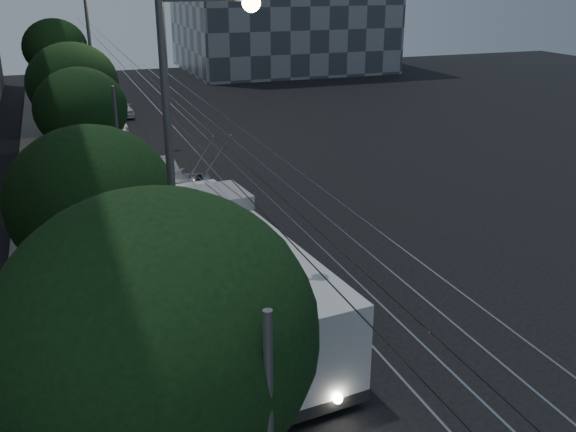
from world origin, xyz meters
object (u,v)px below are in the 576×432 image
(car_white_d, at_px, (118,107))
(streetlamp_near, at_px, (187,157))
(trolleybus, at_px, (239,273))
(car_white_a, at_px, (165,172))
(car_white_c, at_px, (108,123))
(pickup_silver, at_px, (181,196))
(streetlamp_far, at_px, (97,38))
(car_white_b, at_px, (123,149))

(car_white_d, distance_m, streetlamp_near, 36.33)
(trolleybus, relative_size, car_white_a, 2.62)
(car_white_c, relative_size, streetlamp_near, 0.43)
(trolleybus, relative_size, pickup_silver, 2.03)
(car_white_a, distance_m, streetlamp_near, 17.84)
(car_white_d, relative_size, streetlamp_far, 0.38)
(car_white_a, relative_size, car_white_c, 1.02)
(pickup_silver, height_order, car_white_d, pickup_silver)
(car_white_a, height_order, streetlamp_near, streetlamp_near)
(car_white_c, bearing_deg, streetlamp_near, -102.28)
(trolleybus, bearing_deg, car_white_b, 87.94)
(pickup_silver, distance_m, car_white_c, 17.64)
(car_white_a, height_order, car_white_b, car_white_b)
(trolleybus, height_order, streetlamp_near, streetlamp_near)
(pickup_silver, xyz_separation_m, car_white_c, (-1.60, 17.56, -0.08))
(trolleybus, distance_m, streetlamp_near, 5.45)
(car_white_d, bearing_deg, car_white_a, -93.97)
(car_white_c, height_order, streetlamp_far, streetlamp_far)
(trolleybus, height_order, car_white_d, trolleybus)
(trolleybus, bearing_deg, car_white_c, 87.13)
(car_white_d, height_order, streetlamp_far, streetlamp_far)
(streetlamp_near, bearing_deg, streetlamp_far, 89.97)
(car_white_a, relative_size, car_white_d, 1.03)
(car_white_b, bearing_deg, car_white_d, 61.17)
(car_white_b, height_order, car_white_c, car_white_b)
(trolleybus, bearing_deg, streetlamp_near, -134.04)
(car_white_b, relative_size, streetlamp_far, 0.46)
(pickup_silver, height_order, car_white_c, pickup_silver)
(streetlamp_near, xyz_separation_m, streetlamp_far, (0.01, 26.04, 0.62))
(streetlamp_far, bearing_deg, car_white_d, 79.70)
(car_white_d, bearing_deg, car_white_b, -99.96)
(car_white_d, height_order, streetlamp_near, streetlamp_near)
(car_white_c, distance_m, streetlamp_far, 7.34)
(car_white_d, bearing_deg, car_white_c, -107.96)
(pickup_silver, height_order, car_white_b, pickup_silver)
(car_white_a, bearing_deg, pickup_silver, -89.87)
(trolleybus, distance_m, streetlamp_far, 24.28)
(car_white_b, relative_size, streetlamp_near, 0.51)
(car_white_b, relative_size, car_white_c, 1.20)
(car_white_b, xyz_separation_m, car_white_d, (1.21, 13.45, -0.02))
(car_white_c, height_order, streetlamp_near, streetlamp_near)
(streetlamp_near, height_order, streetlamp_far, streetlamp_far)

